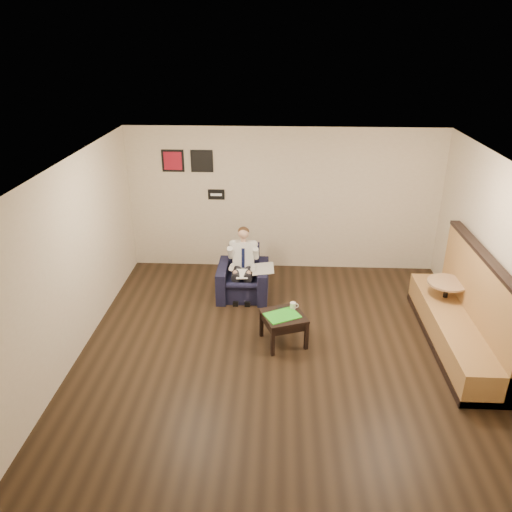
{
  "coord_description": "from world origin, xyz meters",
  "views": [
    {
      "loc": [
        -0.08,
        -6.22,
        4.38
      ],
      "look_at": [
        -0.44,
        1.2,
        1.02
      ],
      "focal_mm": 35.0,
      "sensor_mm": 36.0,
      "label": 1
    }
  ],
  "objects_px": {
    "coffee_mug": "(293,306)",
    "cafe_table": "(444,303)",
    "smartphone": "(283,308)",
    "seated_man": "(242,268)",
    "banquette": "(459,303)",
    "side_table": "(283,329)",
    "green_folder": "(282,315)",
    "armchair": "(243,274)"
  },
  "relations": [
    {
      "from": "green_folder",
      "to": "cafe_table",
      "type": "distance_m",
      "value": 2.7
    },
    {
      "from": "armchair",
      "to": "side_table",
      "type": "relative_size",
      "value": 1.49
    },
    {
      "from": "armchair",
      "to": "banquette",
      "type": "height_order",
      "value": "banquette"
    },
    {
      "from": "banquette",
      "to": "seated_man",
      "type": "bearing_deg",
      "value": 158.41
    },
    {
      "from": "seated_man",
      "to": "green_folder",
      "type": "height_order",
      "value": "seated_man"
    },
    {
      "from": "seated_man",
      "to": "banquette",
      "type": "distance_m",
      "value": 3.54
    },
    {
      "from": "seated_man",
      "to": "coffee_mug",
      "type": "height_order",
      "value": "seated_man"
    },
    {
      "from": "coffee_mug",
      "to": "smartphone",
      "type": "relative_size",
      "value": 0.68
    },
    {
      "from": "green_folder",
      "to": "banquette",
      "type": "relative_size",
      "value": 0.17
    },
    {
      "from": "armchair",
      "to": "smartphone",
      "type": "xyz_separation_m",
      "value": [
        0.71,
        -1.29,
        0.06
      ]
    },
    {
      "from": "seated_man",
      "to": "green_folder",
      "type": "xyz_separation_m",
      "value": [
        0.7,
        -1.39,
        -0.09
      ]
    },
    {
      "from": "banquette",
      "to": "cafe_table",
      "type": "height_order",
      "value": "banquette"
    },
    {
      "from": "banquette",
      "to": "green_folder",
      "type": "bearing_deg",
      "value": -178.04
    },
    {
      "from": "side_table",
      "to": "banquette",
      "type": "height_order",
      "value": "banquette"
    },
    {
      "from": "seated_man",
      "to": "coffee_mug",
      "type": "relative_size",
      "value": 11.43
    },
    {
      "from": "seated_man",
      "to": "cafe_table",
      "type": "bearing_deg",
      "value": -11.77
    },
    {
      "from": "green_folder",
      "to": "smartphone",
      "type": "bearing_deg",
      "value": 86.42
    },
    {
      "from": "side_table",
      "to": "cafe_table",
      "type": "distance_m",
      "value": 2.67
    },
    {
      "from": "coffee_mug",
      "to": "cafe_table",
      "type": "height_order",
      "value": "cafe_table"
    },
    {
      "from": "seated_man",
      "to": "side_table",
      "type": "distance_m",
      "value": 1.58
    },
    {
      "from": "smartphone",
      "to": "cafe_table",
      "type": "height_order",
      "value": "cafe_table"
    },
    {
      "from": "green_folder",
      "to": "smartphone",
      "type": "distance_m",
      "value": 0.21
    },
    {
      "from": "seated_man",
      "to": "smartphone",
      "type": "distance_m",
      "value": 1.38
    },
    {
      "from": "coffee_mug",
      "to": "banquette",
      "type": "height_order",
      "value": "banquette"
    },
    {
      "from": "armchair",
      "to": "smartphone",
      "type": "height_order",
      "value": "armchair"
    },
    {
      "from": "banquette",
      "to": "cafe_table",
      "type": "xyz_separation_m",
      "value": [
        0.01,
        0.61,
        -0.35
      ]
    },
    {
      "from": "seated_man",
      "to": "smartphone",
      "type": "height_order",
      "value": "seated_man"
    },
    {
      "from": "armchair",
      "to": "cafe_table",
      "type": "xyz_separation_m",
      "value": [
        3.3,
        -0.81,
        -0.05
      ]
    },
    {
      "from": "coffee_mug",
      "to": "cafe_table",
      "type": "distance_m",
      "value": 2.49
    },
    {
      "from": "armchair",
      "to": "banquette",
      "type": "relative_size",
      "value": 0.31
    },
    {
      "from": "smartphone",
      "to": "cafe_table",
      "type": "distance_m",
      "value": 2.64
    },
    {
      "from": "green_folder",
      "to": "smartphone",
      "type": "xyz_separation_m",
      "value": [
        0.01,
        0.21,
        -0.0
      ]
    },
    {
      "from": "banquette",
      "to": "cafe_table",
      "type": "relative_size",
      "value": 3.74
    },
    {
      "from": "green_folder",
      "to": "cafe_table",
      "type": "height_order",
      "value": "cafe_table"
    },
    {
      "from": "armchair",
      "to": "coffee_mug",
      "type": "relative_size",
      "value": 8.62
    },
    {
      "from": "seated_man",
      "to": "banquette",
      "type": "height_order",
      "value": "banquette"
    },
    {
      "from": "banquette",
      "to": "cafe_table",
      "type": "distance_m",
      "value": 0.7
    },
    {
      "from": "side_table",
      "to": "smartphone",
      "type": "relative_size",
      "value": 3.93
    },
    {
      "from": "side_table",
      "to": "coffee_mug",
      "type": "xyz_separation_m",
      "value": [
        0.14,
        0.19,
        0.3
      ]
    },
    {
      "from": "cafe_table",
      "to": "green_folder",
      "type": "bearing_deg",
      "value": -165.05
    },
    {
      "from": "cafe_table",
      "to": "banquette",
      "type": "bearing_deg",
      "value": -90.95
    },
    {
      "from": "armchair",
      "to": "coffee_mug",
      "type": "xyz_separation_m",
      "value": [
        0.86,
        -1.28,
        0.11
      ]
    }
  ]
}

